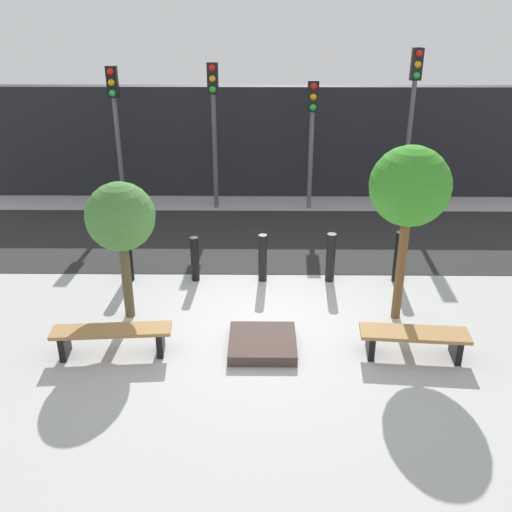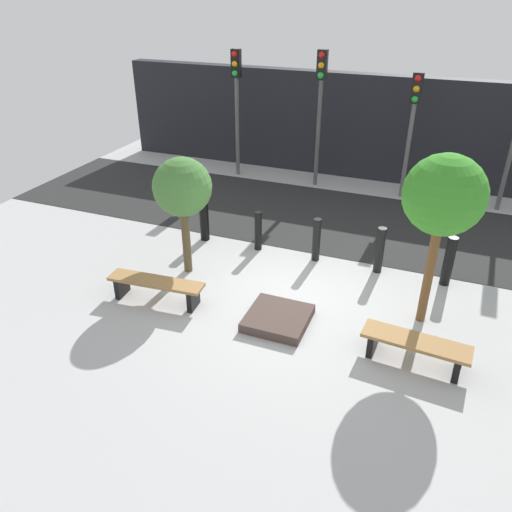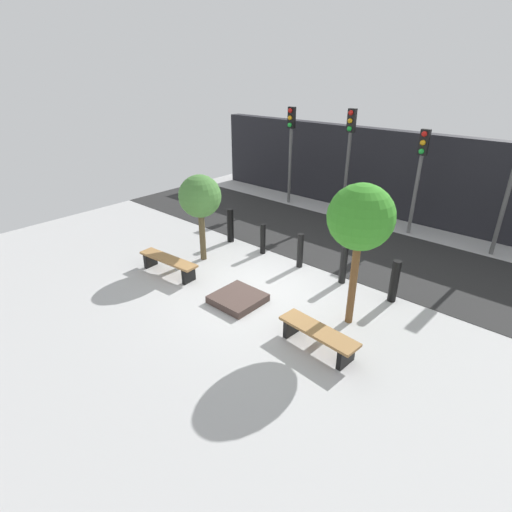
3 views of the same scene
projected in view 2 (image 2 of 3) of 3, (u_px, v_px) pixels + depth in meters
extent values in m
plane|color=#AFAFAF|center=(291.00, 299.00, 9.72)|extent=(18.00, 18.00, 0.00)
cube|color=#272727|center=(339.00, 220.00, 12.92)|extent=(18.00, 3.97, 0.01)
cube|color=black|center=(370.00, 128.00, 15.05)|extent=(16.20, 0.50, 3.10)
cube|color=black|center=(122.00, 286.00, 9.77)|extent=(0.13, 0.41, 0.41)
cube|color=black|center=(193.00, 298.00, 9.38)|extent=(0.13, 0.41, 0.41)
cube|color=#9E7242|center=(156.00, 282.00, 9.47)|extent=(1.90, 0.55, 0.06)
cube|color=black|center=(373.00, 341.00, 8.30)|extent=(0.14, 0.48, 0.39)
cube|color=black|center=(458.00, 365.00, 7.78)|extent=(0.14, 0.48, 0.39)
cube|color=#9E7242|center=(416.00, 341.00, 7.93)|extent=(1.73, 0.60, 0.06)
cube|color=#4A3933|center=(278.00, 318.00, 9.02)|extent=(1.10, 1.09, 0.18)
cylinder|color=brown|center=(186.00, 238.00, 10.31)|extent=(0.17, 0.17, 1.58)
sphere|color=#457B37|center=(182.00, 187.00, 9.77)|extent=(1.18, 1.18, 1.18)
cylinder|color=brown|center=(429.00, 271.00, 8.64)|extent=(0.16, 0.16, 2.08)
sphere|color=#388F28|center=(444.00, 195.00, 7.96)|extent=(1.34, 1.34, 1.34)
cylinder|color=black|center=(204.00, 218.00, 11.72)|extent=(0.22, 0.22, 1.09)
cylinder|color=black|center=(258.00, 231.00, 11.32)|extent=(0.16, 0.16, 0.93)
cylinder|color=black|center=(316.00, 240.00, 10.86)|extent=(0.17, 0.17, 0.99)
cylinder|color=black|center=(380.00, 250.00, 10.41)|extent=(0.18, 0.18, 1.02)
cylinder|color=black|center=(449.00, 261.00, 9.96)|extent=(0.20, 0.20, 1.06)
cylinder|color=#575757|center=(237.00, 115.00, 15.11)|extent=(0.12, 0.12, 3.74)
cube|color=black|center=(236.00, 63.00, 14.39)|extent=(0.28, 0.16, 0.78)
sphere|color=red|center=(234.00, 54.00, 14.18)|extent=(0.17, 0.17, 0.17)
sphere|color=orange|center=(235.00, 64.00, 14.31)|extent=(0.17, 0.17, 0.17)
sphere|color=green|center=(235.00, 73.00, 14.43)|extent=(0.17, 0.17, 0.17)
cylinder|color=#505050|center=(319.00, 121.00, 14.26)|extent=(0.12, 0.12, 3.83)
cube|color=black|center=(322.00, 65.00, 13.52)|extent=(0.28, 0.16, 0.78)
sphere|color=red|center=(322.00, 55.00, 13.31)|extent=(0.17, 0.17, 0.17)
sphere|color=orange|center=(321.00, 65.00, 13.44)|extent=(0.17, 0.17, 0.17)
sphere|color=green|center=(321.00, 75.00, 13.56)|extent=(0.17, 0.17, 0.17)
cylinder|color=#606060|center=(409.00, 138.00, 13.55)|extent=(0.12, 0.12, 3.39)
cube|color=black|center=(417.00, 88.00, 12.91)|extent=(0.28, 0.16, 0.78)
sphere|color=red|center=(418.00, 78.00, 12.70)|extent=(0.17, 0.17, 0.17)
sphere|color=orange|center=(416.00, 89.00, 12.83)|extent=(0.17, 0.17, 0.17)
sphere|color=green|center=(415.00, 99.00, 12.95)|extent=(0.17, 0.17, 0.17)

